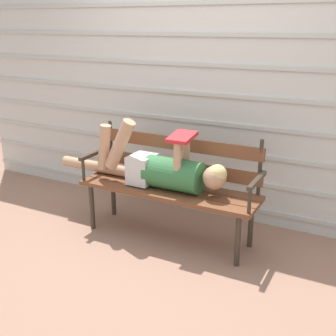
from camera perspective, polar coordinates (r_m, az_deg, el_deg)
ground_plane at (r=3.69m, az=-0.79°, el=-9.91°), size 12.00×12.00×0.00m
house_siding at (r=3.98m, az=4.50°, el=10.01°), size 5.40×0.08×2.34m
park_bench at (r=3.62m, az=0.48°, el=-1.66°), size 1.56×0.45×0.92m
reclining_person at (r=3.56m, az=-1.22°, el=-0.03°), size 1.67×0.27×0.58m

